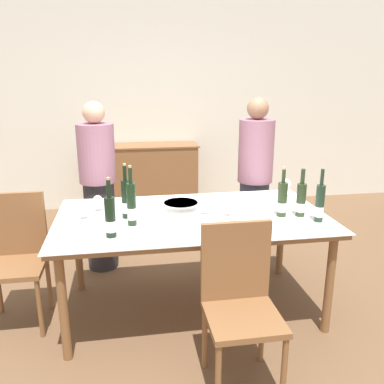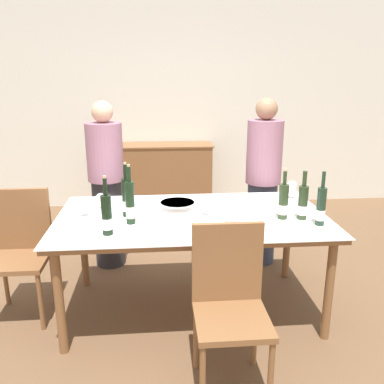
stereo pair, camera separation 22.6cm
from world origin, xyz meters
name	(u,v)px [view 1 (the left image)]	position (x,y,z in m)	size (l,w,h in m)	color
ground_plane	(192,308)	(0.00, 0.00, 0.00)	(12.00, 12.00, 0.00)	brown
back_wall	(158,104)	(0.00, 2.79, 1.40)	(8.00, 0.10, 2.80)	silver
sideboard_cabinet	(146,178)	(-0.21, 2.50, 0.45)	(1.39, 0.46, 0.90)	brown
dining_table	(192,223)	(0.00, 0.00, 0.72)	(1.99, 1.10, 0.78)	brown
ice_bucket	(181,215)	(-0.12, -0.28, 0.88)	(0.24, 0.24, 0.19)	white
wine_bottle_0	(126,199)	(-0.48, 0.03, 0.92)	(0.07, 0.07, 0.40)	black
wine_bottle_1	(110,218)	(-0.58, -0.32, 0.91)	(0.07, 0.07, 0.39)	black
wine_bottle_2	(282,200)	(0.65, -0.12, 0.90)	(0.07, 0.07, 0.37)	#28381E
wine_bottle_3	(132,205)	(-0.44, -0.13, 0.93)	(0.06, 0.06, 0.42)	black
wine_bottle_4	(320,204)	(0.87, -0.27, 0.91)	(0.06, 0.06, 0.38)	#1E3323
wine_bottle_5	(301,200)	(0.78, -0.14, 0.90)	(0.07, 0.07, 0.36)	#28381E
wine_glass_0	(286,184)	(0.87, 0.34, 0.89)	(0.09, 0.09, 0.16)	white
wine_glass_1	(235,221)	(0.21, -0.42, 0.88)	(0.08, 0.08, 0.14)	white
wine_glass_2	(98,201)	(-0.69, 0.20, 0.87)	(0.07, 0.07, 0.13)	white
wine_glass_3	(83,208)	(-0.79, 0.04, 0.87)	(0.07, 0.07, 0.13)	white
wine_glass_4	(206,203)	(0.10, -0.01, 0.87)	(0.07, 0.07, 0.14)	white
wine_glass_5	(230,203)	(0.27, -0.08, 0.88)	(0.08, 0.08, 0.15)	white
chair_left_end	(16,251)	(-1.29, 0.09, 0.55)	(0.42, 0.42, 0.96)	brown
chair_near_front	(239,295)	(0.15, -0.78, 0.55)	(0.42, 0.42, 0.97)	brown
person_host	(99,188)	(-0.72, 0.87, 0.78)	(0.33, 0.33, 1.56)	#2D2D33
person_guest_left	(255,182)	(0.74, 0.81, 0.79)	(0.33, 0.33, 1.59)	#383F56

